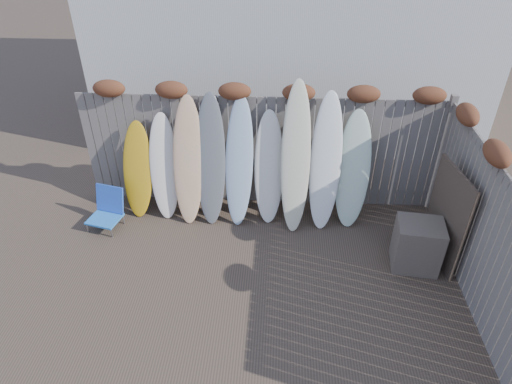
# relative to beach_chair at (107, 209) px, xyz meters

# --- Properties ---
(ground) EXTENTS (80.00, 80.00, 0.00)m
(ground) POSITION_rel_beach_chair_xyz_m (2.50, -1.57, -0.31)
(ground) COLOR #493A2D
(back_fence) EXTENTS (6.05, 0.28, 2.24)m
(back_fence) POSITION_rel_beach_chair_xyz_m (2.56, 0.83, 0.88)
(back_fence) COLOR slate
(back_fence) RESTS_ON ground
(right_fence) EXTENTS (0.28, 4.40, 2.24)m
(right_fence) POSITION_rel_beach_chair_xyz_m (5.50, -1.31, 0.84)
(right_fence) COLOR slate
(right_fence) RESTS_ON ground
(beach_chair) EXTENTS (0.61, 0.63, 0.66)m
(beach_chair) POSITION_rel_beach_chair_xyz_m (0.00, 0.00, 0.00)
(beach_chair) COLOR blue
(beach_chair) RESTS_ON ground
(wooden_crate) EXTENTS (0.72, 0.62, 0.77)m
(wooden_crate) POSITION_rel_beach_chair_xyz_m (4.91, -0.72, 0.08)
(wooden_crate) COLOR #68594E
(wooden_crate) RESTS_ON ground
(lattice_panel) EXTENTS (0.20, 1.03, 1.56)m
(lattice_panel) POSITION_rel_beach_chair_xyz_m (5.29, -0.53, 0.47)
(lattice_panel) COLOR #31281D
(lattice_panel) RESTS_ON ground
(surfboard_0) EXTENTS (0.56, 0.62, 1.61)m
(surfboard_0) POSITION_rel_beach_chair_xyz_m (0.46, 0.45, 0.50)
(surfboard_0) COLOR gold
(surfboard_0) RESTS_ON ground
(surfboard_1) EXTENTS (0.54, 0.67, 1.75)m
(surfboard_1) POSITION_rel_beach_chair_xyz_m (0.92, 0.46, 0.57)
(surfboard_1) COLOR white
(surfboard_1) RESTS_ON ground
(surfboard_2) EXTENTS (0.51, 0.74, 2.07)m
(surfboard_2) POSITION_rel_beach_chair_xyz_m (1.35, 0.40, 0.73)
(surfboard_2) COLOR #E9B870
(surfboard_2) RESTS_ON ground
(surfboard_3) EXTENTS (0.50, 0.75, 2.11)m
(surfboard_3) POSITION_rel_beach_chair_xyz_m (1.72, 0.41, 0.75)
(surfboard_3) COLOR #5C5F62
(surfboard_3) RESTS_ON ground
(surfboard_4) EXTENTS (0.51, 0.77, 2.09)m
(surfboard_4) POSITION_rel_beach_chair_xyz_m (2.19, 0.40, 0.74)
(surfboard_4) COLOR #A8C1DA
(surfboard_4) RESTS_ON ground
(surfboard_5) EXTENTS (0.50, 0.68, 1.84)m
(surfboard_5) POSITION_rel_beach_chair_xyz_m (2.67, 0.45, 0.61)
(surfboard_5) COLOR white
(surfboard_5) RESTS_ON ground
(surfboard_6) EXTENTS (0.47, 0.83, 2.37)m
(surfboard_6) POSITION_rel_beach_chair_xyz_m (3.09, 0.33, 0.88)
(surfboard_6) COLOR beige
(surfboard_6) RESTS_ON ground
(surfboard_7) EXTENTS (0.56, 0.80, 2.18)m
(surfboard_7) POSITION_rel_beach_chair_xyz_m (3.58, 0.40, 0.78)
(surfboard_7) COLOR white
(surfboard_7) RESTS_ON ground
(surfboard_8) EXTENTS (0.61, 0.72, 1.89)m
(surfboard_8) POSITION_rel_beach_chair_xyz_m (4.03, 0.43, 0.64)
(surfboard_8) COLOR silver
(surfboard_8) RESTS_ON ground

